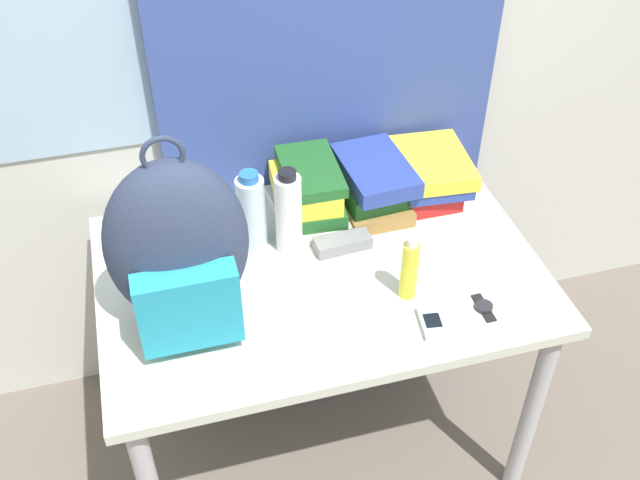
# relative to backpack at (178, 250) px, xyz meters

# --- Properties ---
(wall_back) EXTENTS (6.00, 0.06, 2.50)m
(wall_back) POSITION_rel_backpack_xyz_m (0.34, 0.54, 0.32)
(wall_back) COLOR beige
(wall_back) RESTS_ON ground_plane
(curtain_blue) EXTENTS (0.96, 0.04, 2.50)m
(curtain_blue) POSITION_rel_backpack_xyz_m (0.49, 0.48, 0.32)
(curtain_blue) COLOR #384C93
(curtain_blue) RESTS_ON ground_plane
(desk) EXTENTS (1.13, 0.75, 0.72)m
(desk) POSITION_rel_backpack_xyz_m (0.35, 0.08, -0.31)
(desk) COLOR beige
(desk) RESTS_ON ground_plane
(backpack) EXTENTS (0.32, 0.25, 0.51)m
(backpack) POSITION_rel_backpack_xyz_m (0.00, 0.00, 0.00)
(backpack) COLOR #2D3851
(backpack) RESTS_ON desk
(book_stack_left) EXTENTS (0.20, 0.27, 0.16)m
(book_stack_left) POSITION_rel_backpack_xyz_m (0.38, 0.30, -0.14)
(book_stack_left) COLOR silver
(book_stack_left) RESTS_ON desk
(book_stack_center) EXTENTS (0.21, 0.28, 0.15)m
(book_stack_center) POSITION_rel_backpack_xyz_m (0.56, 0.30, -0.14)
(book_stack_center) COLOR olive
(book_stack_center) RESTS_ON desk
(book_stack_right) EXTENTS (0.22, 0.27, 0.13)m
(book_stack_right) POSITION_rel_backpack_xyz_m (0.73, 0.30, -0.14)
(book_stack_right) COLOR red
(book_stack_right) RESTS_ON desk
(water_bottle) EXTENTS (0.07, 0.07, 0.23)m
(water_bottle) POSITION_rel_backpack_xyz_m (0.20, 0.22, -0.10)
(water_bottle) COLOR silver
(water_bottle) RESTS_ON desk
(sports_bottle) EXTENTS (0.07, 0.07, 0.25)m
(sports_bottle) POSITION_rel_backpack_xyz_m (0.29, 0.18, -0.10)
(sports_bottle) COLOR white
(sports_bottle) RESTS_ON desk
(sunscreen_bottle) EXTENTS (0.04, 0.04, 0.18)m
(sunscreen_bottle) POSITION_rel_backpack_xyz_m (0.53, -0.07, -0.13)
(sunscreen_bottle) COLOR yellow
(sunscreen_bottle) RESTS_ON desk
(cell_phone) EXTENTS (0.07, 0.11, 0.02)m
(cell_phone) POSITION_rel_backpack_xyz_m (0.55, -0.18, -0.21)
(cell_phone) COLOR #B7BCC6
(cell_phone) RESTS_ON desk
(sunglasses_case) EXTENTS (0.15, 0.07, 0.04)m
(sunglasses_case) POSITION_rel_backpack_xyz_m (0.43, 0.14, -0.20)
(sunglasses_case) COLOR gray
(sunglasses_case) RESTS_ON desk
(wristwatch) EXTENTS (0.04, 0.10, 0.01)m
(wristwatch) POSITION_rel_backpack_xyz_m (0.70, -0.16, -0.21)
(wristwatch) COLOR black
(wristwatch) RESTS_ON desk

